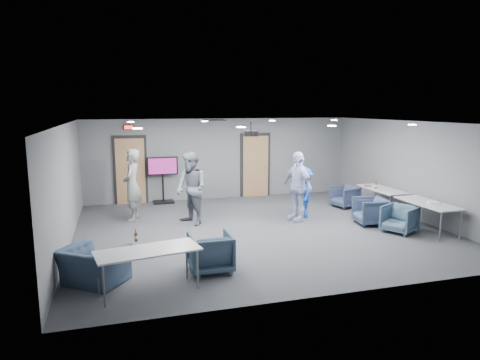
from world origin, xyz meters
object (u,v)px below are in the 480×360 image
object	(u,v)px
table_front_left	(148,253)
tv_stand	(163,177)
chair_right_a	(345,197)
chair_front_a	(211,252)
person_c	(297,186)
chair_right_b	(370,211)
person_b	(191,188)
chair_right_c	(400,219)
table_right_b	(428,204)
projector	(251,133)
person_d	(304,192)
table_right_a	(383,190)
bottle_right	(376,185)
chair_front_b	(94,265)
bottle_front	(136,237)
person_a	(132,185)

from	to	relation	value
table_front_left	tv_stand	size ratio (longest dim) A/B	1.20
chair_right_a	chair_front_a	xyz separation A→B (m)	(-5.12, -3.99, 0.04)
person_c	chair_right_b	distance (m)	2.03
person_b	person_c	distance (m)	2.88
person_b	chair_right_c	bearing A→B (deg)	41.27
chair_front_a	table_right_b	size ratio (longest dim) A/B	0.46
person_c	projector	world-z (taller)	projector
person_d	projector	distance (m)	2.36
table_right_a	bottle_right	bearing A→B (deg)	60.22
chair_front_b	bottle_right	world-z (taller)	bottle_right
person_d	chair_right_b	world-z (taller)	person_d
table_right_b	tv_stand	distance (m)	7.85
bottle_front	projector	distance (m)	4.66
person_b	chair_front_b	bearing A→B (deg)	-58.82
person_b	chair_front_a	bearing A→B (deg)	-28.08
person_a	tv_stand	size ratio (longest dim) A/B	1.30
bottle_right	person_a	bearing A→B (deg)	170.51
bottle_front	chair_front_b	bearing A→B (deg)	173.24
chair_right_b	table_right_b	bearing A→B (deg)	56.61
bottle_right	tv_stand	bearing A→B (deg)	152.37
person_b	person_d	size ratio (longest dim) A/B	1.35
chair_front_a	table_right_a	bearing A→B (deg)	-152.16
table_right_a	projector	bearing A→B (deg)	89.78
table_right_b	projector	world-z (taller)	projector
person_a	chair_front_b	bearing A→B (deg)	3.70
tv_stand	person_b	bearing A→B (deg)	-80.80
person_b	person_d	bearing A→B (deg)	62.62
table_right_b	bottle_right	size ratio (longest dim) A/B	7.22
person_a	table_right_b	size ratio (longest dim) A/B	1.12
chair_front_a	projector	xyz separation A→B (m)	(1.74, 3.01, 2.04)
person_a	chair_right_b	distance (m)	6.44
person_c	table_right_a	xyz separation A→B (m)	(2.70, 0.02, -0.27)
chair_right_b	chair_right_c	bearing A→B (deg)	27.85
person_c	table_right_b	bearing A→B (deg)	40.24
person_b	chair_right_a	world-z (taller)	person_b
chair_right_a	chair_front_a	distance (m)	6.49
person_c	chair_front_a	world-z (taller)	person_c
chair_right_a	bottle_front	xyz separation A→B (m)	(-6.49, -4.07, 0.49)
person_a	person_c	bearing A→B (deg)	88.57
chair_right_a	projector	xyz separation A→B (m)	(-3.38, -0.98, 2.08)
chair_right_c	projector	xyz separation A→B (m)	(-3.30, 1.82, 2.07)
chair_front_b	chair_front_a	bearing A→B (deg)	-143.38
chair_front_a	bottle_front	size ratio (longest dim) A/B	3.59
bottle_right	table_right_b	bearing A→B (deg)	-85.14
person_a	chair_right_a	xyz separation A→B (m)	(6.38, -0.25, -0.66)
table_right_a	projector	xyz separation A→B (m)	(-4.03, 0.02, 1.72)
projector	bottle_right	bearing A→B (deg)	11.31
bottle_front	person_a	bearing A→B (deg)	88.61
chair_front_b	chair_right_a	bearing A→B (deg)	-114.44
table_right_b	person_c	bearing A→B (deg)	55.25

